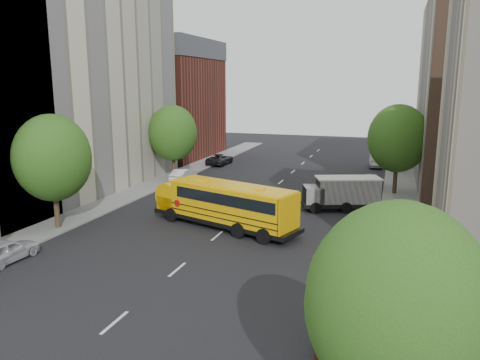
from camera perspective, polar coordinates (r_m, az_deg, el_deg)
The scene contains 20 objects.
ground at distance 32.83m, azimuth -1.55°, elevation -5.77°, with size 120.00×120.00×0.00m, color black.
sidewalk_left at distance 42.12m, azimuth -14.07°, elevation -2.10°, with size 3.00×80.00×0.12m, color slate.
sidewalk_right at distance 35.82m, azimuth 18.98°, elevation -4.82°, with size 3.00×80.00×0.12m, color slate.
lane_markings at distance 42.03m, azimuth 3.08°, elevation -1.86°, with size 0.15×64.00×0.01m, color silver.
building_left_cream at distance 45.58m, azimuth -21.08°, elevation 11.13°, with size 10.00×26.00×20.00m, color beige.
building_left_redbrick at distance 64.28m, azimuth -8.30°, elevation 8.61°, with size 10.00×15.00×13.00m, color maroon.
building_right_far at distance 49.99m, azimuth 27.14°, elevation 9.47°, with size 10.00×22.00×18.00m, color #B5AA8D.
street_tree_1 at distance 33.78m, azimuth -21.89°, elevation 2.51°, with size 5.12×5.12×7.90m.
street_tree_2 at distance 48.80m, azimuth -8.20°, elevation 5.69°, with size 4.99×4.99×7.71m.
street_tree_3 at distance 12.66m, azimuth 18.56°, elevation -14.26°, with size 4.61×4.61×7.11m.
street_tree_4 at distance 43.70m, azimuth 18.69°, elevation 4.82°, with size 5.25×5.25×8.10m.
street_tree_5 at distance 55.68m, azimuth 18.66°, elevation 5.80°, with size 4.86×4.86×7.51m.
school_bus at distance 32.42m, azimuth -2.11°, elevation -2.72°, with size 11.54×6.08×3.20m.
safari_truck at distance 37.72m, azimuth 12.34°, elevation -1.52°, with size 6.52×4.10×2.64m.
parked_car_0 at distance 29.58m, azimuth -26.61°, elevation -7.71°, with size 1.55×3.86×1.31m, color silver.
parked_car_1 at distance 48.19m, azimuth -6.93°, elevation 0.63°, with size 1.40×4.02×1.33m, color silver.
parked_car_2 at distance 57.79m, azimuth -2.47°, elevation 2.55°, with size 2.18×4.73×1.31m, color black.
parked_car_3 at distance 19.80m, azimuth 13.66°, elevation -16.06°, with size 2.10×5.17×1.50m, color maroon.
parked_car_4 at distance 46.30m, azimuth 15.62°, elevation -0.14°, with size 1.64×4.07×1.39m, color #2F3352.
parked_car_5 at distance 58.39m, azimuth 16.25°, elevation 2.24°, with size 1.50×4.31×1.42m, color gray.
Camera 1 is at (10.67, -29.44, 9.88)m, focal length 35.00 mm.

